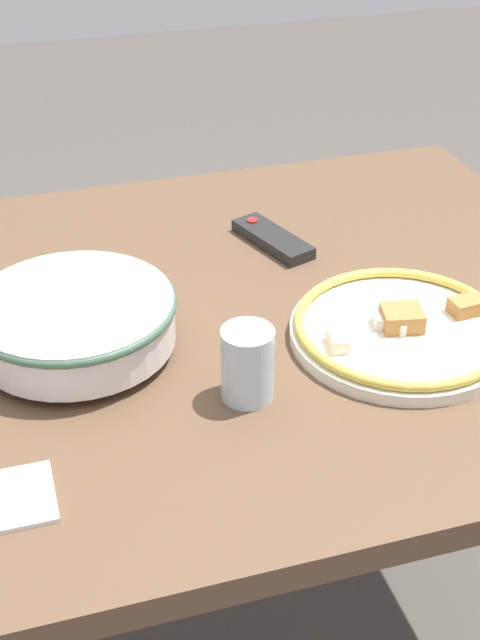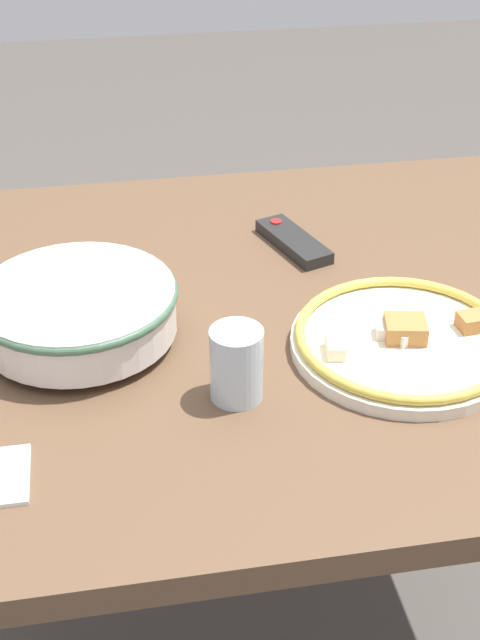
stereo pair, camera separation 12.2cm
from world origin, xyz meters
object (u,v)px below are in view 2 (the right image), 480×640
(food_plate, at_px, (404,340))
(drinking_glass, at_px, (236,364))
(tv_remote, at_px, (293,241))
(noodle_bowl, at_px, (78,310))

(food_plate, relative_size, drinking_glass, 3.11)
(tv_remote, bearing_deg, drinking_glass, -132.24)
(food_plate, xyz_separation_m, drinking_glass, (-0.24, -0.06, 0.03))
(noodle_bowl, distance_m, food_plate, 0.45)
(tv_remote, height_order, drinking_glass, drinking_glass)
(noodle_bowl, relative_size, food_plate, 0.90)
(food_plate, bearing_deg, tv_remote, 104.86)
(food_plate, distance_m, tv_remote, 0.33)
(noodle_bowl, height_order, food_plate, noodle_bowl)
(food_plate, bearing_deg, drinking_glass, -166.12)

